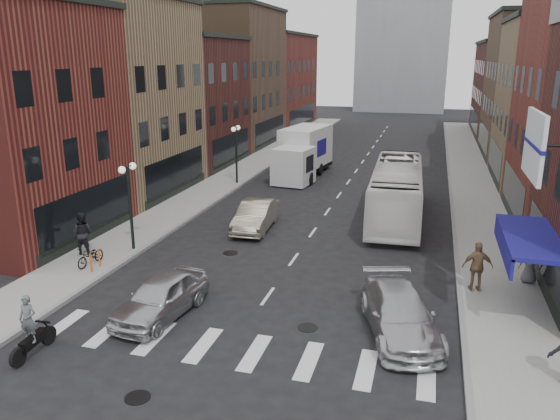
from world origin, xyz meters
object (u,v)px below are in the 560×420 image
Objects in this scene: billboard_sign at (537,147)px; transit_bus at (397,191)px; bike_rack at (95,260)px; curb_car at (400,314)px; streetlamp_near at (129,191)px; sedan_left_near at (161,297)px; parked_bicycle at (91,256)px; motorcycle_rider at (30,328)px; sedan_left_far at (256,216)px; ped_left_solo at (82,233)px; ped_right_c at (530,263)px; streetlamp_far at (236,144)px; box_truck at (303,153)px; ped_right_b at (477,266)px.

billboard_sign reaches higher than transit_bus.
curb_car is at bearing -8.63° from bike_rack.
billboard_sign is 16.68m from streetlamp_near.
sedan_left_near is 5.93m from parked_bicycle.
sedan_left_near is (-6.97, -14.31, -0.82)m from transit_bus.
sedan_left_far is at bearing 74.30° from motorcycle_rider.
billboard_sign is 1.87× the size of motorcycle_rider.
ped_left_solo is (-14.15, 3.40, 0.40)m from curb_car.
sedan_left_far is 2.84× the size of ped_right_c.
streetlamp_far reaches higher than motorcycle_rider.
motorcycle_rider reaches higher than parked_bicycle.
streetlamp_far is 2.62× the size of ped_right_c.
streetlamp_far is at bearing -38.43° from ped_right_c.
box_truck is 19.83m from ped_left_solo.
streetlamp_near is 7.34m from sedan_left_near.
box_truck is at bearing 94.28° from curb_car.
streetlamp_far is 21.01m from ped_right_b.
parked_bicycle is at bearing 9.34° from ped_right_c.
motorcycle_rider is 4.26m from sedan_left_near.
parked_bicycle is at bearing 129.10° from ped_left_solo.
parked_bicycle is (-0.47, 0.38, 0.01)m from bike_rack.
ped_right_c is (12.69, 6.25, 0.20)m from sedan_left_near.
streetlamp_far is 21.67m from ped_right_c.
curb_car is 3.21× the size of parked_bicycle.
streetlamp_near reaches higher than ped_right_b.
box_truck reaches higher than ped_right_b.
streetlamp_near reaches higher than box_truck.
parked_bicycle is (-16.66, 1.18, -5.58)m from billboard_sign.
transit_bus is (7.48, -9.03, -0.21)m from box_truck.
sedan_left_near is at bearing 138.93° from ped_left_solo.
transit_bus is 2.49× the size of sedan_left_far.
billboard_sign is 2.38× the size of parked_bicycle.
streetlamp_near reaches higher than sedan_left_near.
motorcycle_rider is 0.44× the size of sedan_left_far.
box_truck is 1.70× the size of curb_car.
billboard_sign is at bearing -12.35° from streetlamp_near.
motorcycle_rider is 20.12m from transit_bus.
ped_right_c is at bearing -56.74° from transit_bus.
sedan_left_near is (2.53, 3.42, -0.19)m from motorcycle_rider.
parked_bicycle is (-5.09, -7.03, -0.18)m from sedan_left_far.
ped_right_b reaches higher than parked_bicycle.
ped_right_c is (18.78, 1.92, -0.19)m from ped_left_solo.
motorcycle_rider is 1.26× the size of ped_right_c.
streetlamp_near is at bearing 80.23° from parked_bicycle.
parked_bicycle is (-11.96, -11.10, -0.99)m from transit_bus.
bike_rack is (-0.20, -16.70, -2.36)m from streetlamp_far.
transit_bus is at bearing -24.85° from streetlamp_far.
streetlamp_far reaches higher than transit_bus.
sedan_left_near is 10.24m from sedan_left_far.
box_truck reaches higher than sedan_left_near.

